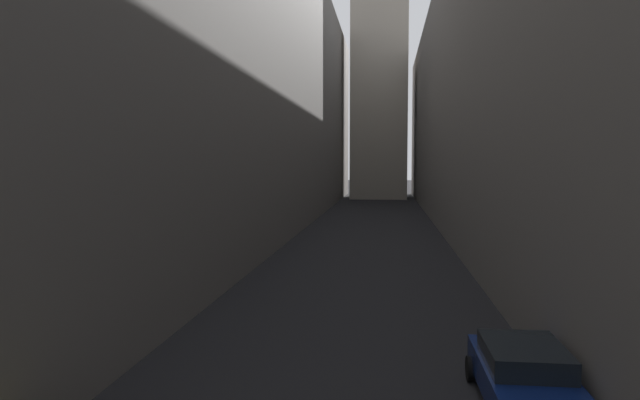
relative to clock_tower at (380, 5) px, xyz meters
The scene contains 5 objects.
ground_plane 53.33m from the clock_tower, 90.00° to the right, with size 264.00×264.00×0.00m, color black.
building_block_left 47.55m from the clock_tower, 106.95° to the right, with size 14.94×108.00×24.98m, color slate.
building_block_right 47.95m from the clock_tower, 74.11° to the right, with size 13.22×108.00×21.63m, color slate.
clock_tower is the anchor object (origin of this frame).
parked_car_right_third 80.29m from the clock_tower, 86.64° to the right, with size 2.07×4.31×1.48m.
Camera 1 is at (1.32, 4.72, 5.55)m, focal length 31.79 mm.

